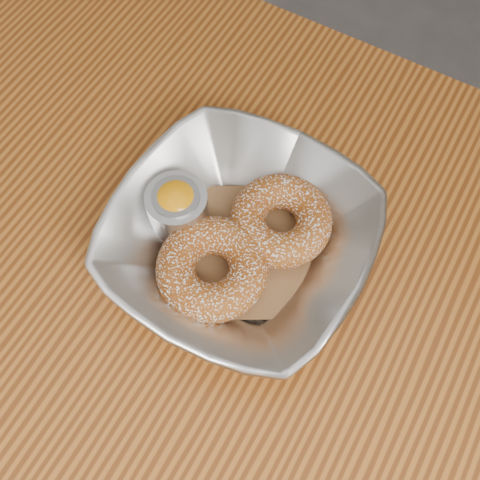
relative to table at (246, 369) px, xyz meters
The scene contains 7 objects.
ground_plane 0.65m from the table, ahead, with size 4.00×4.00×0.00m, color #565659.
table is the anchor object (origin of this frame).
serving_bowl 0.16m from the table, 123.54° to the left, with size 0.25×0.25×0.06m, color #B7B9BE.
parchment 0.14m from the table, 123.54° to the left, with size 0.14×0.14×0.00m, color brown.
donut_back 0.18m from the table, 103.71° to the left, with size 0.10×0.10×0.04m, color #8C4212.
donut_front 0.15m from the table, 146.07° to the left, with size 0.11×0.11×0.04m, color #8C4212.
ramekin 0.20m from the table, 147.70° to the left, with size 0.06×0.06×0.06m.
Camera 1 is at (0.06, -0.12, 1.26)m, focal length 42.00 mm.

